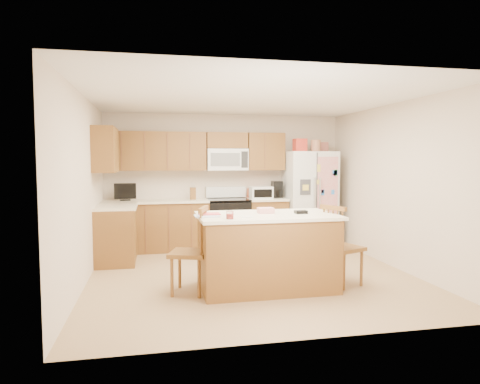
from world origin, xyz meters
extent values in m
plane|color=#A47754|center=(0.00, 0.00, 0.00)|extent=(4.50, 4.50, 0.00)
cube|color=beige|center=(0.00, 2.25, 1.25)|extent=(4.50, 0.10, 2.50)
cube|color=beige|center=(0.00, -2.25, 1.25)|extent=(4.50, 0.10, 2.50)
cube|color=beige|center=(-2.25, 0.00, 1.25)|extent=(0.10, 4.50, 2.50)
cube|color=beige|center=(2.25, 0.00, 1.25)|extent=(0.10, 4.50, 2.50)
cube|color=white|center=(0.00, 0.00, 2.50)|extent=(4.50, 4.50, 0.04)
cube|color=brown|center=(-1.31, 1.95, 0.44)|extent=(1.87, 0.60, 0.88)
cube|color=brown|center=(0.74, 1.95, 0.44)|extent=(0.72, 0.60, 0.88)
cube|color=brown|center=(-1.95, 1.17, 0.44)|extent=(0.60, 0.95, 0.88)
cube|color=#F3E8BA|center=(-1.31, 1.94, 0.90)|extent=(1.87, 0.64, 0.04)
cube|color=#F3E8BA|center=(0.74, 1.94, 0.90)|extent=(0.72, 0.64, 0.04)
cube|color=#F3E8BA|center=(-1.94, 1.17, 0.90)|extent=(0.64, 0.95, 0.04)
cube|color=brown|center=(-1.32, 2.08, 1.80)|extent=(1.85, 0.33, 0.70)
cube|color=brown|center=(0.75, 2.08, 1.80)|extent=(0.70, 0.33, 0.70)
cube|color=brown|center=(0.00, 2.08, 2.00)|extent=(0.76, 0.33, 0.29)
cube|color=brown|center=(-2.08, 1.17, 1.80)|extent=(0.33, 0.95, 0.70)
cube|color=brown|center=(-1.90, 1.92, 1.80)|extent=(0.02, 0.01, 0.66)
cube|color=brown|center=(-1.90, 1.65, 0.44)|extent=(0.02, 0.01, 0.84)
cube|color=brown|center=(-1.50, 1.92, 1.80)|extent=(0.02, 0.01, 0.66)
cube|color=brown|center=(-1.50, 1.65, 0.44)|extent=(0.02, 0.01, 0.84)
cube|color=brown|center=(-1.10, 1.92, 1.80)|extent=(0.02, 0.01, 0.66)
cube|color=brown|center=(-1.10, 1.65, 0.44)|extent=(0.02, 0.01, 0.84)
cube|color=brown|center=(-0.70, 1.92, 1.80)|extent=(0.01, 0.01, 0.66)
cube|color=brown|center=(-0.70, 1.65, 0.44)|extent=(0.01, 0.01, 0.84)
cube|color=brown|center=(0.70, 1.92, 1.80)|extent=(0.01, 0.01, 0.66)
cube|color=brown|center=(0.70, 1.65, 0.44)|extent=(0.01, 0.01, 0.84)
cube|color=white|center=(0.00, 2.06, 1.65)|extent=(0.76, 0.38, 0.40)
cube|color=slate|center=(-0.06, 1.86, 1.65)|extent=(0.54, 0.01, 0.24)
cube|color=#262626|center=(0.30, 1.86, 1.65)|extent=(0.12, 0.01, 0.30)
cube|color=brown|center=(-0.65, 1.95, 1.03)|extent=(0.10, 0.14, 0.22)
cube|color=black|center=(-1.85, 1.97, 0.93)|extent=(0.18, 0.12, 0.02)
cube|color=black|center=(-1.85, 1.97, 1.09)|extent=(0.38, 0.03, 0.28)
cube|color=#E1572C|center=(0.58, 2.03, 1.01)|extent=(0.35, 0.22, 0.18)
cube|color=white|center=(0.60, 1.80, 1.04)|extent=(0.40, 0.28, 0.23)
cube|color=black|center=(0.60, 1.66, 1.04)|extent=(0.34, 0.01, 0.15)
cube|color=black|center=(0.96, 2.00, 1.08)|extent=(0.18, 0.22, 0.32)
cylinder|color=black|center=(0.96, 1.93, 1.01)|extent=(0.12, 0.12, 0.12)
cube|color=black|center=(0.00, 1.93, 0.44)|extent=(0.76, 0.64, 0.88)
cube|color=black|center=(0.00, 1.60, 0.42)|extent=(0.68, 0.01, 0.42)
cube|color=black|center=(0.00, 1.93, 0.91)|extent=(0.76, 0.64, 0.03)
cube|color=white|center=(0.00, 2.19, 1.03)|extent=(0.76, 0.10, 0.20)
cube|color=white|center=(1.57, 1.88, 0.90)|extent=(0.90, 0.75, 1.80)
cube|color=#4C4C4C|center=(1.57, 1.49, 0.90)|extent=(0.02, 0.01, 1.75)
cube|color=silver|center=(1.52, 1.47, 1.05)|extent=(0.02, 0.03, 0.55)
cube|color=silver|center=(1.62, 1.47, 1.05)|extent=(0.02, 0.03, 0.55)
cube|color=#3F3F44|center=(1.35, 1.49, 1.15)|extent=(0.20, 0.01, 0.28)
cube|color=#D84C59|center=(1.77, 1.49, 1.05)|extent=(0.42, 0.01, 1.30)
cube|color=red|center=(1.37, 1.88, 1.92)|extent=(0.22, 0.22, 0.24)
cylinder|color=tan|center=(1.67, 1.82, 1.91)|extent=(0.18, 0.18, 0.22)
cube|color=#A1594E|center=(1.85, 1.96, 1.89)|extent=(0.18, 0.20, 0.18)
cube|color=brown|center=(0.05, -0.65, 0.46)|extent=(1.67, 0.95, 0.92)
cube|color=#F3E8BA|center=(0.05, -0.65, 0.94)|extent=(1.75, 1.03, 0.04)
cylinder|color=red|center=(-0.49, -0.99, 0.99)|extent=(0.08, 0.08, 0.06)
cylinder|color=white|center=(-0.49, -0.99, 1.00)|extent=(0.09, 0.09, 0.09)
cube|color=#EDACA4|center=(0.06, -0.55, 0.99)|extent=(0.20, 0.15, 0.07)
cube|color=black|center=(0.49, -0.68, 0.98)|extent=(0.15, 0.12, 0.04)
cube|color=white|center=(-0.72, -0.73, 0.97)|extent=(0.30, 0.24, 0.01)
cube|color=#D84C4C|center=(-0.68, -0.65, 0.98)|extent=(0.26, 0.20, 0.01)
cylinder|color=white|center=(-0.26, -0.91, 0.96)|extent=(0.14, 0.05, 0.01)
cube|color=brown|center=(-0.94, -0.64, 0.50)|extent=(0.56, 0.57, 0.05)
cylinder|color=brown|center=(-1.04, -0.41, 0.24)|extent=(0.04, 0.04, 0.48)
cylinder|color=brown|center=(-1.15, -0.77, 0.24)|extent=(0.04, 0.04, 0.48)
cylinder|color=brown|center=(-0.73, -0.51, 0.24)|extent=(0.04, 0.04, 0.48)
cylinder|color=brown|center=(-0.84, -0.87, 0.24)|extent=(0.04, 0.04, 0.48)
cylinder|color=brown|center=(-0.71, -0.54, 0.78)|extent=(0.02, 0.02, 0.53)
cylinder|color=brown|center=(-0.74, -0.62, 0.78)|extent=(0.02, 0.02, 0.53)
cylinder|color=brown|center=(-0.76, -0.70, 0.78)|extent=(0.02, 0.02, 0.53)
cylinder|color=brown|center=(-0.79, -0.78, 0.78)|extent=(0.02, 0.02, 0.53)
cylinder|color=brown|center=(-0.81, -0.85, 0.78)|extent=(0.02, 0.02, 0.53)
cube|color=brown|center=(-0.76, -0.70, 1.05)|extent=(0.17, 0.43, 0.06)
cube|color=brown|center=(0.17, 0.07, 0.43)|extent=(0.44, 0.42, 0.04)
cylinder|color=brown|center=(0.35, 0.19, 0.21)|extent=(0.03, 0.03, 0.41)
cylinder|color=brown|center=(0.02, 0.22, 0.21)|extent=(0.03, 0.03, 0.41)
cylinder|color=brown|center=(0.32, -0.09, 0.21)|extent=(0.03, 0.03, 0.41)
cylinder|color=brown|center=(0.00, -0.06, 0.21)|extent=(0.03, 0.03, 0.41)
cylinder|color=brown|center=(0.30, -0.11, 0.68)|extent=(0.02, 0.02, 0.46)
cylinder|color=brown|center=(0.23, -0.10, 0.68)|extent=(0.02, 0.02, 0.46)
cylinder|color=brown|center=(0.16, -0.10, 0.68)|extent=(0.02, 0.02, 0.46)
cylinder|color=brown|center=(0.09, -0.09, 0.68)|extent=(0.02, 0.02, 0.46)
cylinder|color=brown|center=(0.01, -0.08, 0.68)|extent=(0.02, 0.02, 0.46)
cube|color=brown|center=(0.16, -0.10, 0.91)|extent=(0.39, 0.07, 0.05)
cube|color=brown|center=(1.07, -0.69, 0.49)|extent=(0.57, 0.58, 0.05)
cylinder|color=brown|center=(1.29, -0.80, 0.23)|extent=(0.04, 0.04, 0.47)
cylinder|color=brown|center=(1.16, -0.45, 0.23)|extent=(0.04, 0.04, 0.47)
cylinder|color=brown|center=(0.99, -0.92, 0.23)|extent=(0.04, 0.04, 0.47)
cylinder|color=brown|center=(0.85, -0.57, 0.23)|extent=(0.04, 0.04, 0.47)
cylinder|color=brown|center=(0.96, -0.91, 0.77)|extent=(0.02, 0.02, 0.52)
cylinder|color=brown|center=(0.93, -0.83, 0.77)|extent=(0.02, 0.02, 0.52)
cylinder|color=brown|center=(0.90, -0.75, 0.77)|extent=(0.02, 0.02, 0.52)
cylinder|color=brown|center=(0.87, -0.68, 0.77)|extent=(0.02, 0.02, 0.52)
cylinder|color=brown|center=(0.84, -0.60, 0.77)|extent=(0.02, 0.02, 0.52)
cube|color=brown|center=(0.90, -0.75, 1.03)|extent=(0.20, 0.42, 0.05)
camera|label=1|loc=(-1.35, -5.85, 1.65)|focal=32.00mm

